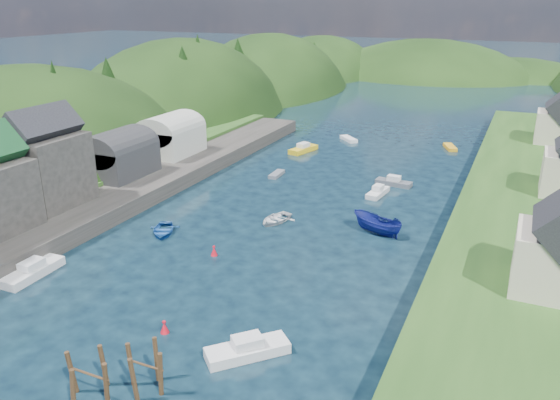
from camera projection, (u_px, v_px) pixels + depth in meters
The scene contains 13 objects.
ground at pixel (343, 178), 78.85m from camera, with size 600.00×600.00×0.00m, color black.
hillside_left at pixel (183, 155), 120.47m from camera, with size 44.00×245.56×52.00m.
far_hills at pixel (458, 107), 188.00m from camera, with size 103.00×68.00×44.00m.
hill_trees at pixel (378, 86), 88.75m from camera, with size 90.68×149.59×12.43m.
quay_left at pixel (60, 217), 62.22m from camera, with size 12.00×110.00×2.00m, color #2D2B28.
terrace_left_grass at pixel (15, 205), 64.85m from camera, with size 12.00×110.00×2.50m, color #234719.
boat_sheds at pixel (146, 141), 77.74m from camera, with size 7.00×21.00×7.50m.
terrace_right at pixel (531, 222), 60.19m from camera, with size 16.00×120.00×2.40m, color #234719.
piling_cluster_near at pixel (89, 381), 34.95m from camera, with size 3.35×3.11×3.75m.
piling_cluster_far at pixel (146, 373), 35.72m from camera, with size 2.83×2.68×3.80m.
channel_buoy_near at pixel (164, 327), 42.17m from camera, with size 0.70×0.70×1.10m.
channel_buoy_far at pixel (214, 251), 54.90m from camera, with size 0.70×0.70×1.10m.
moored_boats at pixel (217, 253), 54.14m from camera, with size 31.63×95.11×2.38m.
Camera 1 is at (22.80, -22.11, 24.34)m, focal length 35.00 mm.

